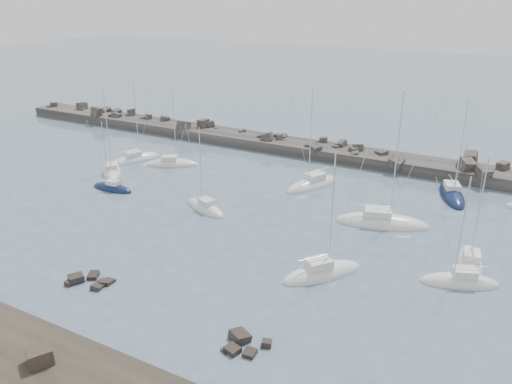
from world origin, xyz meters
TOP-DOWN VIEW (x-y plane):
  - ground at (0.00, 0.00)m, footprint 400.00×400.00m
  - rock_shelf at (0.16, -21.96)m, footprint 140.00×12.33m
  - rock_cluster_near at (-3.81, -9.40)m, footprint 4.33×3.28m
  - rock_cluster_far at (13.67, -10.59)m, footprint 3.83×3.20m
  - breakwater at (-7.49, 38.01)m, footprint 115.00×7.43m
  - sailboat_1 at (-23.96, 15.04)m, footprint 7.63×7.87m
  - sailboat_2 at (-18.93, 9.72)m, footprint 6.71×2.29m
  - sailboat_3 at (-24.62, 21.36)m, footprint 5.97×9.00m
  - sailboat_4 at (-17.75, 22.18)m, footprint 8.64×6.26m
  - sailboat_5 at (-3.54, 10.19)m, footprint 7.64×4.74m
  - sailboat_6 at (5.59, 24.38)m, footprint 6.78×9.98m
  - sailboat_7 at (15.52, 2.39)m, footprint 7.59×8.56m
  - sailboat_8 at (23.90, 29.63)m, footprint 5.91×9.75m
  - sailboat_9 at (27.83, 7.16)m, footprint 7.81×4.85m
  - sailboat_10 at (28.30, 11.56)m, footprint 3.54×8.03m
  - sailboat_13 at (17.68, 16.60)m, footprint 11.67×6.45m

SIDE VIEW (x-z plane):
  - ground at x=0.00m, z-range 0.00..0.00m
  - rock_shelf at x=0.16m, z-range -0.97..1.01m
  - rock_cluster_near at x=-3.81m, z-range -0.65..0.69m
  - rock_cluster_far at x=13.67m, z-range -0.58..0.76m
  - sailboat_1 at x=-23.96m, z-range -6.48..6.75m
  - sailboat_4 at x=-17.75m, z-range -6.51..6.78m
  - sailboat_3 at x=-24.62m, z-range -6.69..6.97m
  - sailboat_2 at x=-18.93m, z-range -5.21..5.48m
  - sailboat_5 at x=-3.54m, z-range -5.72..6.01m
  - sailboat_10 at x=28.30m, z-range -6.07..6.36m
  - sailboat_8 at x=23.90m, z-range -7.25..7.55m
  - sailboat_9 at x=27.83m, z-range -5.88..6.18m
  - sailboat_6 at x=5.59m, z-range -7.48..7.79m
  - sailboat_13 at x=17.68m, z-range -8.61..8.92m
  - sailboat_7 at x=15.52m, z-range -6.86..7.18m
  - breakwater at x=-7.49m, z-range -2.31..2.93m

